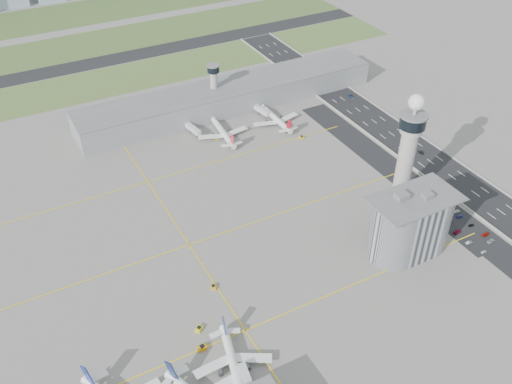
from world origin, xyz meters
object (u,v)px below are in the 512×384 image
tug_5 (302,137)px  tug_2 (199,328)px  tug_1 (202,347)px  airplane_far_a (223,129)px  airplane_far_b (276,115)px  car_lot_9 (459,216)px  airplane_near_c (233,361)px  jet_bridge_far_1 (256,108)px  secondary_tower (214,83)px  car_hw_4 (291,70)px  car_lot_0 (484,252)px  car_lot_5 (431,208)px  admin_building (410,224)px  car_lot_7 (486,234)px  car_hw_1 (421,153)px  car_lot_10 (457,211)px  jet_bridge_far_0 (187,126)px  car_lot_11 (440,202)px  tug_3 (213,287)px  car_hw_2 (351,96)px  car_lot_4 (438,215)px  car_lot_2 (457,232)px  car_lot_3 (449,222)px  car_lot_1 (469,242)px  car_lot_8 (471,225)px  car_lot_6 (491,241)px  control_tower (408,148)px  tug_4 (217,138)px

tug_5 → tug_2: bearing=-45.7°
tug_1 → airplane_far_a: bearing=-29.9°
airplane_far_b → tug_2: size_ratio=11.76×
tug_1 → car_lot_9: 152.62m
airplane_near_c → jet_bridge_far_1: airplane_near_c is taller
secondary_tower → car_hw_4: (77.30, 27.51, -18.21)m
tug_2 → tug_5: bearing=96.6°
airplane_far_b → tug_1: airplane_far_b is taller
car_lot_0 → car_lot_5: car_lot_5 is taller
admin_building → car_lot_7: (41.74, -11.62, -14.65)m
car_lot_5 → car_hw_1: 54.07m
tug_2 → car_lot_10: bearing=56.7°
jet_bridge_far_0 → car_lot_11: 162.19m
airplane_far_a → tug_3: (-60.48, -116.35, -4.54)m
car_hw_1 → car_hw_2: (5.92, 80.31, -0.01)m
car_lot_4 → tug_5: bearing=4.4°
airplane_near_c → car_lot_2: bearing=111.5°
airplane_far_a → airplane_far_b: size_ratio=1.01×
tug_1 → car_lot_4: 144.46m
secondary_tower → car_hw_1: (85.93, -110.49, -18.15)m
tug_1 → car_lot_5: bearing=-81.2°
tug_1 → car_lot_3: 144.25m
airplane_far_b → car_hw_2: bearing=-83.8°
airplane_near_c → tug_5: size_ratio=12.10×
airplane_far_a → car_lot_7: (74.85, -148.19, -4.79)m
car_lot_1 → car_lot_8: 14.11m
jet_bridge_far_1 → car_hw_2: bearing=70.1°
car_hw_2 → airplane_near_c: bearing=-130.5°
secondary_tower → jet_bridge_far_0: 36.91m
tug_3 → tug_5: bearing=61.5°
jet_bridge_far_0 → car_lot_6: bearing=17.9°
control_tower → car_lot_11: control_tower is taller
tug_5 → car_lot_5: (22.70, -92.86, -0.28)m
airplane_far_b → car_lot_11: size_ratio=10.26×
airplane_near_c → tug_4: bearing=170.5°
admin_building → car_lot_0: size_ratio=12.31×
car_lot_3 → car_hw_1: size_ratio=1.06×
car_lot_7 → car_lot_8: 8.75m
car_lot_7 → car_lot_9: 16.83m
control_tower → airplane_far_b: (-15.22, 105.38, -29.63)m
airplane_near_c → car_lot_0: bearing=104.4°
airplane_far_a → car_lot_6: bearing=-149.1°
tug_2 → tug_1: bearing=-52.9°
car_hw_1 → airplane_far_a: bearing=145.9°
car_lot_9 → car_lot_3: bearing=98.9°
jet_bridge_far_0 → tug_5: bearing=43.9°
airplane_near_c → car_lot_1: 135.13m
tug_2 → car_lot_11: (148.66, 17.59, -0.41)m
car_lot_2 → car_lot_3: 7.89m
car_lot_11 → car_lot_8: bearing=174.9°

